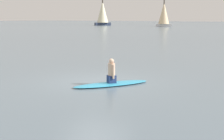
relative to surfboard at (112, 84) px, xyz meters
The scene contains 5 objects.
ground_plane 0.93m from the surfboard, 76.08° to the left, with size 400.00×400.00×0.00m, color slate.
surfboard is the anchor object (origin of this frame).
person_paddler 0.47m from the surfboard, behind, with size 0.39×0.38×0.93m.
sailboat_far_right 78.14m from the surfboard, 22.20° to the left, with size 3.97×4.46×7.59m.
sailboat_center_horizon 91.77m from the surfboard, 34.73° to the left, with size 5.10×5.07×8.84m.
Camera 1 is at (-10.03, -7.25, 2.54)m, focal length 50.43 mm.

